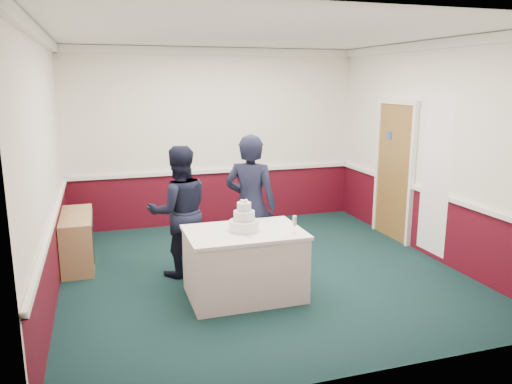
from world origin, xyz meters
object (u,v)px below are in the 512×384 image
object	(u,v)px
person_woman	(251,206)
sideboard	(78,240)
wedding_cake	(244,221)
person_man	(179,211)
champagne_flute	(295,222)
cake_knife	(247,236)
cake_table	(244,263)

from	to	relation	value
person_woman	sideboard	bearing A→B (deg)	6.36
sideboard	wedding_cake	world-z (taller)	wedding_cake
person_man	person_woman	size ratio (longest dim) A/B	0.92
champagne_flute	person_woman	size ratio (longest dim) A/B	0.11
cake_knife	person_man	size ratio (longest dim) A/B	0.13
cake_table	person_woman	xyz separation A→B (m)	(0.27, 0.64, 0.51)
cake_knife	person_woman	distance (m)	0.90
cake_table	person_man	world-z (taller)	person_man
cake_table	champagne_flute	xyz separation A→B (m)	(0.50, -0.28, 0.53)
person_woman	wedding_cake	bearing A→B (deg)	98.81
sideboard	person_man	xyz separation A→B (m)	(1.27, -0.77, 0.49)
wedding_cake	champagne_flute	distance (m)	0.57
wedding_cake	person_woman	xyz separation A→B (m)	(0.27, 0.64, 0.01)
sideboard	champagne_flute	distance (m)	3.11
wedding_cake	person_man	world-z (taller)	person_man
champagne_flute	person_man	world-z (taller)	person_man
person_man	person_woman	xyz separation A→B (m)	(0.87, -0.26, 0.07)
wedding_cake	cake_knife	xyz separation A→B (m)	(-0.03, -0.20, -0.11)
champagne_flute	person_man	bearing A→B (deg)	132.92
cake_table	champagne_flute	bearing A→B (deg)	-29.25
cake_knife	person_woman	bearing A→B (deg)	51.97
sideboard	person_man	bearing A→B (deg)	-31.05
person_woman	cake_table	bearing A→B (deg)	98.81
cake_table	cake_knife	distance (m)	0.44
cake_knife	person_woman	xyz separation A→B (m)	(0.30, 0.84, 0.12)
cake_table	sideboard	bearing A→B (deg)	138.31
cake_table	cake_knife	bearing A→B (deg)	-98.53
sideboard	cake_table	bearing A→B (deg)	-41.69
cake_knife	champagne_flute	size ratio (longest dim) A/B	1.07
person_man	person_woman	bearing A→B (deg)	161.05
sideboard	person_woman	size ratio (longest dim) A/B	0.66
sideboard	wedding_cake	bearing A→B (deg)	-41.69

